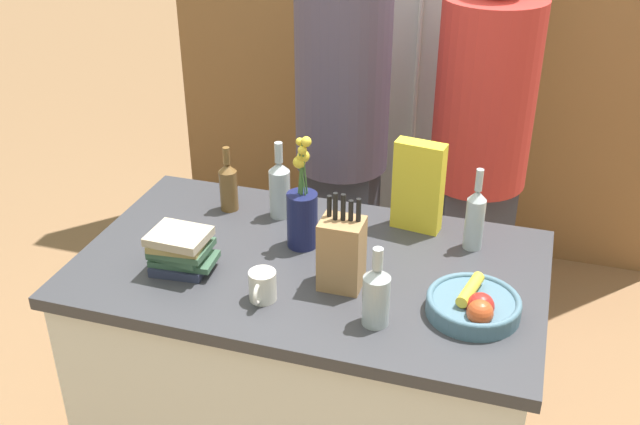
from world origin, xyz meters
TOP-DOWN VIEW (x-y plane):
  - kitchen_island at (0.00, 0.00)m, footprint 1.42×0.83m
  - refrigerator at (0.15, 1.46)m, footprint 0.72×0.62m
  - fruit_bowl at (0.51, -0.12)m, footprint 0.26×0.26m
  - knife_block at (0.12, -0.09)m, footprint 0.12×0.10m
  - flower_vase at (-0.05, 0.09)m, footprint 0.10×0.10m
  - cereal_box at (0.27, 0.31)m, footprint 0.17×0.08m
  - coffee_mug at (-0.07, -0.22)m, footprint 0.08×0.11m
  - book_stack at (-0.36, -0.15)m, footprint 0.20×0.15m
  - bottle_oil at (0.26, -0.24)m, footprint 0.07×0.07m
  - bottle_vinegar at (0.46, 0.24)m, footprint 0.06×0.06m
  - bottle_wine at (-0.37, 0.25)m, footprint 0.06×0.06m
  - bottle_water at (-0.19, 0.25)m, footprint 0.07×0.07m
  - person_at_sink at (-0.12, 0.78)m, footprint 0.36×0.36m
  - person_in_blue at (0.41, 0.84)m, footprint 0.37×0.37m

SIDE VIEW (x-z plane):
  - kitchen_island at x=0.00m, z-range 0.00..0.90m
  - fruit_bowl at x=0.51m, z-range 0.89..0.98m
  - coffee_mug at x=-0.07m, z-range 0.90..0.99m
  - refrigerator at x=0.15m, z-range 0.00..1.93m
  - book_stack at x=-0.36m, z-range 0.90..1.03m
  - person_in_blue at x=0.41m, z-range 0.11..1.86m
  - bottle_wine at x=-0.37m, z-range 0.88..1.11m
  - bottle_oil at x=0.26m, z-range 0.88..1.11m
  - bottle_water at x=-0.19m, z-range 0.87..1.14m
  - bottle_vinegar at x=0.46m, z-range 0.87..1.14m
  - person_at_sink at x=-0.12m, z-range 0.11..1.91m
  - knife_block at x=0.12m, z-range 0.86..1.16m
  - flower_vase at x=-0.05m, z-range 0.83..1.21m
  - cereal_box at x=0.27m, z-range 0.90..1.21m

